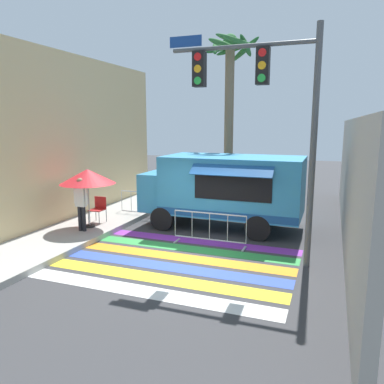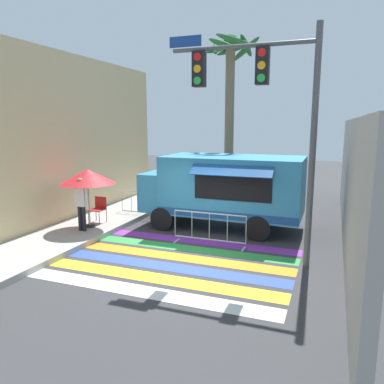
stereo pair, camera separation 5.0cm
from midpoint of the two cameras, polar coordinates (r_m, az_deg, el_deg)
ground_plane at (r=10.82m, az=-1.32°, el=-9.39°), size 60.00×60.00×0.00m
sidewalk_left at (r=13.50m, az=-22.02°, el=-5.76°), size 4.40×16.00×0.17m
building_left_facade at (r=13.18m, az=-23.61°, el=7.02°), size 0.25×16.00×6.17m
concrete_wall_right at (r=12.57m, az=23.06°, el=1.48°), size 0.20×16.00×3.80m
crosswalk_painted at (r=10.25m, az=-2.75°, el=-10.55°), size 6.40×4.36×0.01m
food_truck at (r=13.19m, az=4.56°, el=0.83°), size 5.56×2.81×2.56m
traffic_signal_pole at (r=9.89m, az=11.08°, el=13.83°), size 3.91×0.29×6.02m
patio_umbrella at (r=13.03m, az=-15.51°, el=2.28°), size 1.86×1.86×2.00m
folding_chair at (r=13.81m, az=-13.92°, el=-2.23°), size 0.47×0.47×0.91m
vendor_person at (r=12.72m, az=-16.44°, el=-1.28°), size 0.53×0.23×1.76m
barricade_front at (r=11.41m, az=2.78°, el=-5.66°), size 2.29×0.44×1.02m
barricade_side at (r=15.00m, az=-7.66°, el=-1.89°), size 1.77×0.44×1.02m
palm_tree at (r=16.73m, az=5.94°, el=14.80°), size 2.40×2.57×7.37m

